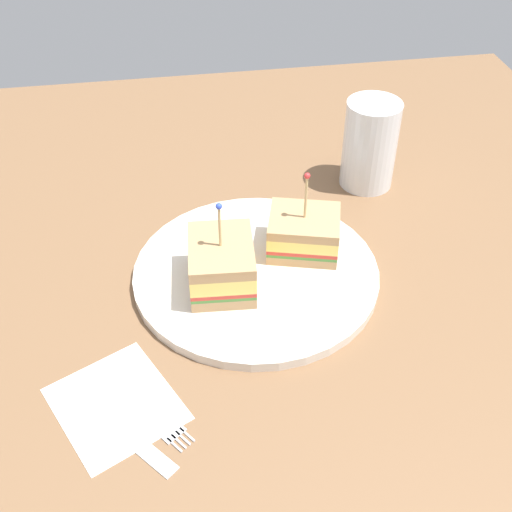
% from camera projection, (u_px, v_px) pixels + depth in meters
% --- Properties ---
extents(ground_plane, '(1.09, 1.09, 0.02)m').
position_uv_depth(ground_plane, '(256.00, 283.00, 0.75)').
color(ground_plane, brown).
extents(plate, '(0.28, 0.28, 0.01)m').
position_uv_depth(plate, '(256.00, 273.00, 0.74)').
color(plate, silver).
rests_on(plate, ground_plane).
extents(sandwich_half_front, '(0.09, 0.08, 0.11)m').
position_uv_depth(sandwich_half_front, '(222.00, 264.00, 0.70)').
color(sandwich_half_front, tan).
rests_on(sandwich_half_front, plate).
extents(sandwich_half_back, '(0.09, 0.10, 0.11)m').
position_uv_depth(sandwich_half_back, '(304.00, 233.00, 0.75)').
color(sandwich_half_back, tan).
rests_on(sandwich_half_back, plate).
extents(drink_glass, '(0.07, 0.07, 0.12)m').
position_uv_depth(drink_glass, '(369.00, 149.00, 0.86)').
color(drink_glass, silver).
rests_on(drink_glass, ground_plane).
extents(napkin, '(0.15, 0.14, 0.00)m').
position_uv_depth(napkin, '(116.00, 404.00, 0.61)').
color(napkin, white).
rests_on(napkin, ground_plane).
extents(fork, '(0.10, 0.08, 0.00)m').
position_uv_depth(fork, '(155.00, 416.00, 0.60)').
color(fork, silver).
rests_on(fork, ground_plane).
extents(knife, '(0.11, 0.10, 0.00)m').
position_uv_depth(knife, '(127.00, 434.00, 0.58)').
color(knife, silver).
rests_on(knife, ground_plane).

